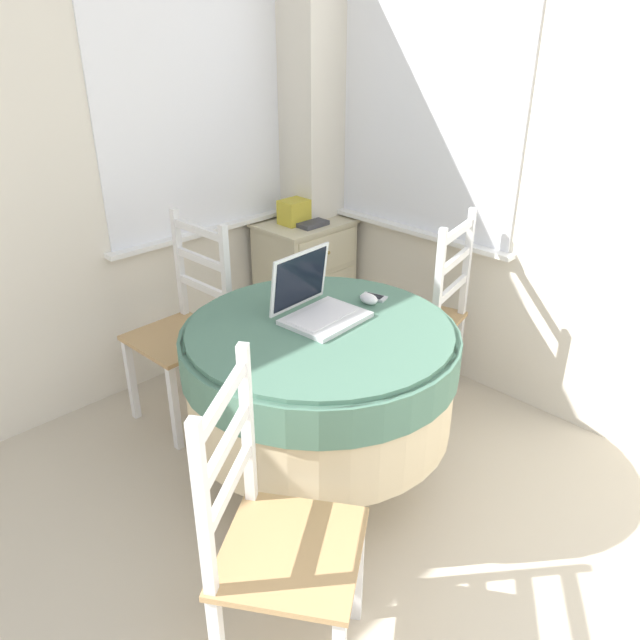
% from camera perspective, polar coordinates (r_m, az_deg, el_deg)
% --- Properties ---
extents(corner_room_shell, '(4.15, 5.20, 2.55)m').
position_cam_1_polar(corner_room_shell, '(2.50, 6.30, 13.39)').
color(corner_room_shell, silver).
rests_on(corner_room_shell, ground_plane).
extents(round_dining_table, '(1.08, 1.08, 0.75)m').
position_cam_1_polar(round_dining_table, '(2.48, -0.02, -4.55)').
color(round_dining_table, '#4C3D2D').
rests_on(round_dining_table, ground_plane).
extents(laptop, '(0.33, 0.30, 0.26)m').
position_cam_1_polar(laptop, '(2.44, -0.34, 1.43)').
color(laptop, silver).
rests_on(laptop, round_dining_table).
extents(computer_mouse, '(0.05, 0.08, 0.04)m').
position_cam_1_polar(computer_mouse, '(2.58, 4.48, 1.94)').
color(computer_mouse, white).
rests_on(computer_mouse, round_dining_table).
extents(cell_phone, '(0.08, 0.12, 0.01)m').
position_cam_1_polar(cell_phone, '(2.63, 4.95, 2.11)').
color(cell_phone, '#B2B7BC').
rests_on(cell_phone, round_dining_table).
extents(dining_chair_near_back_window, '(0.41, 0.43, 1.01)m').
position_cam_1_polar(dining_chair_near_back_window, '(3.04, -12.20, -0.94)').
color(dining_chair_near_back_window, tan).
rests_on(dining_chair_near_back_window, ground_plane).
extents(dining_chair_near_right_window, '(0.49, 0.48, 1.01)m').
position_cam_1_polar(dining_chair_near_right_window, '(3.13, 9.53, 0.17)').
color(dining_chair_near_right_window, tan).
rests_on(dining_chair_near_right_window, ground_plane).
extents(dining_chair_camera_near, '(0.57, 0.56, 1.01)m').
position_cam_1_polar(dining_chair_camera_near, '(1.89, -4.13, -19.67)').
color(dining_chair_camera_near, tan).
rests_on(dining_chair_camera_near, ground_plane).
extents(corner_cabinet, '(0.53, 0.41, 0.74)m').
position_cam_1_polar(corner_cabinet, '(3.78, -1.36, 3.58)').
color(corner_cabinet, beige).
rests_on(corner_cabinet, ground_plane).
extents(storage_box, '(0.19, 0.13, 0.14)m').
position_cam_1_polar(storage_box, '(3.62, -2.19, 9.90)').
color(storage_box, gold).
rests_on(storage_box, corner_cabinet).
extents(book_on_cabinet, '(0.17, 0.24, 0.02)m').
position_cam_1_polar(book_on_cabinet, '(3.63, -1.47, 9.01)').
color(book_on_cabinet, '#3F3F44').
rests_on(book_on_cabinet, corner_cabinet).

